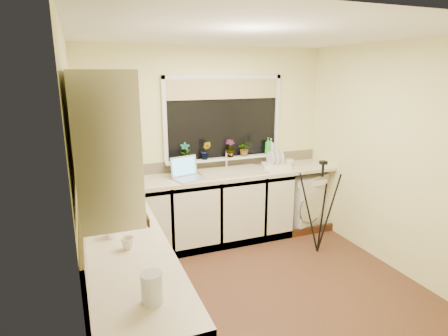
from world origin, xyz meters
TOP-DOWN VIEW (x-y plane):
  - floor at (0.00, 0.00)m, footprint 3.20×3.20m
  - ceiling at (0.00, 0.00)m, footprint 3.20×3.20m
  - wall_back at (0.00, 1.50)m, footprint 3.20×0.00m
  - wall_front at (0.00, -1.50)m, footprint 3.20×0.00m
  - wall_left at (-1.60, 0.00)m, footprint 0.00×3.00m
  - wall_right at (1.60, 0.00)m, footprint 0.00×3.00m
  - base_cabinet_back at (-0.33, 1.20)m, footprint 2.55×0.60m
  - base_cabinet_left at (-1.30, -0.30)m, footprint 0.54×2.40m
  - worktop_back at (0.00, 1.20)m, footprint 3.20×0.60m
  - worktop_left at (-1.30, -0.30)m, footprint 0.60×2.40m
  - upper_cabinet at (-1.44, -0.45)m, footprint 0.28×1.90m
  - splashback_left at (-1.59, -0.30)m, footprint 0.02×2.40m
  - splashback_back at (0.00, 1.49)m, footprint 3.20×0.02m
  - window_glass at (0.20, 1.49)m, footprint 1.50×0.02m
  - window_blind at (0.20, 1.46)m, footprint 1.50×0.02m
  - windowsill at (0.20, 1.43)m, footprint 1.60×0.14m
  - sink at (0.20, 1.20)m, footprint 0.82×0.46m
  - faucet at (0.20, 1.38)m, footprint 0.03×0.03m
  - washing_machine at (1.26, 1.24)m, footprint 0.68×0.67m
  - laptop at (-0.40, 1.14)m, footprint 0.41×0.37m
  - kettle at (-1.16, 0.51)m, footprint 0.14×0.14m
  - dish_rack at (0.83, 1.19)m, footprint 0.43×0.37m
  - tripod at (1.04, 0.46)m, footprint 0.59×0.59m
  - glass_jug at (-1.25, -1.16)m, footprint 0.12×0.12m
  - steel_jar at (-1.39, -0.21)m, footprint 0.09×0.09m
  - microwave at (-1.29, 0.71)m, footprint 0.39×0.54m
  - plant_a at (-0.34, 1.41)m, footprint 0.14×0.10m
  - plant_b at (-0.08, 1.39)m, footprint 0.16×0.15m
  - plant_c at (0.26, 1.42)m, footprint 0.13×0.13m
  - plant_d at (0.47, 1.41)m, footprint 0.18×0.16m
  - soap_bottle_green at (0.82, 1.40)m, footprint 0.10×0.10m
  - soap_bottle_clear at (0.87, 1.43)m, footprint 0.12×0.12m
  - cup_back at (1.06, 1.22)m, footprint 0.14×0.14m
  - cup_left at (-1.30, -0.46)m, footprint 0.11×0.11m

SIDE VIEW (x-z plane):
  - floor at x=0.00m, z-range 0.00..0.00m
  - washing_machine at x=1.26m, z-range 0.00..0.77m
  - base_cabinet_back at x=-0.33m, z-range 0.00..0.86m
  - base_cabinet_left at x=-1.30m, z-range 0.00..0.86m
  - tripod at x=1.04m, z-range 0.00..1.14m
  - worktop_back at x=0.00m, z-range 0.86..0.90m
  - worktop_left at x=-1.30m, z-range 0.86..0.90m
  - sink at x=0.20m, z-range 0.90..0.93m
  - dish_rack at x=0.83m, z-range 0.90..0.95m
  - cup_left at x=-1.30m, z-range 0.90..0.99m
  - cup_back at x=1.06m, z-range 0.90..1.00m
  - steel_jar at x=-1.39m, z-range 0.90..1.02m
  - laptop at x=-0.40m, z-range 0.84..1.10m
  - splashback_back at x=0.00m, z-range 0.90..1.04m
  - glass_jug at x=-1.25m, z-range 0.90..1.08m
  - kettle at x=-1.16m, z-range 0.90..1.08m
  - faucet at x=0.20m, z-range 0.90..1.14m
  - windowsill at x=0.20m, z-range 1.02..1.05m
  - microwave at x=-1.29m, z-range 0.90..1.19m
  - splashback_left at x=-1.59m, z-range 0.90..1.35m
  - plant_d at x=0.47m, z-range 1.05..1.25m
  - soap_bottle_clear at x=0.87m, z-range 1.05..1.25m
  - soap_bottle_green at x=0.82m, z-range 1.05..1.28m
  - plant_c at x=0.26m, z-range 1.05..1.28m
  - plant_a at x=-0.34m, z-range 1.05..1.29m
  - plant_b at x=-0.08m, z-range 1.05..1.29m
  - wall_back at x=0.00m, z-range -0.38..2.83m
  - wall_front at x=0.00m, z-range -0.38..2.83m
  - wall_left at x=-1.60m, z-range -0.27..2.73m
  - wall_right at x=1.60m, z-range -0.27..2.73m
  - window_glass at x=0.20m, z-range 1.05..2.05m
  - upper_cabinet at x=-1.44m, z-range 1.45..2.15m
  - window_blind at x=0.20m, z-range 1.80..2.05m
  - ceiling at x=0.00m, z-range 2.45..2.45m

